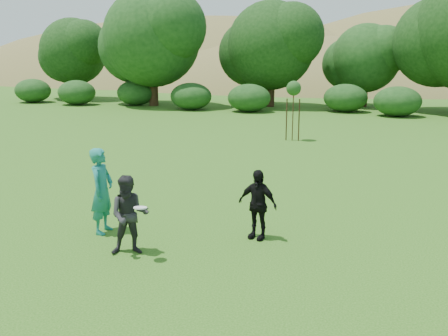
# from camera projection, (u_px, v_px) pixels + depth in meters

# --- Properties ---
(ground) EXTENTS (120.00, 120.00, 0.00)m
(ground) POSITION_uv_depth(u_px,v_px,m) (185.00, 246.00, 10.94)
(ground) COLOR #19470C
(ground) RESTS_ON ground
(player_teal) EXTENTS (0.53, 0.77, 2.02)m
(player_teal) POSITION_uv_depth(u_px,v_px,m) (102.00, 191.00, 11.59)
(player_teal) COLOR #1A756B
(player_teal) RESTS_ON ground
(player_grey) EXTENTS (1.01, 0.92, 1.70)m
(player_grey) POSITION_uv_depth(u_px,v_px,m) (129.00, 215.00, 10.38)
(player_grey) COLOR #272629
(player_grey) RESTS_ON ground
(player_black) EXTENTS (1.01, 0.62, 1.61)m
(player_black) POSITION_uv_depth(u_px,v_px,m) (257.00, 204.00, 11.26)
(player_black) COLOR black
(player_black) RESTS_ON ground
(frisbee) EXTENTS (0.27, 0.27, 0.05)m
(frisbee) POSITION_uv_depth(u_px,v_px,m) (140.00, 208.00, 9.96)
(frisbee) COLOR white
(frisbee) RESTS_ON ground
(sapling) EXTENTS (0.70, 0.70, 2.85)m
(sapling) POSITION_uv_depth(u_px,v_px,m) (294.00, 90.00, 23.53)
(sapling) COLOR #3E2818
(sapling) RESTS_ON ground
(hillside) EXTENTS (150.00, 72.00, 52.00)m
(hillside) POSITION_uv_depth(u_px,v_px,m) (341.00, 158.00, 77.69)
(hillside) COLOR olive
(hillside) RESTS_ON ground
(tree_row) EXTENTS (53.92, 10.38, 9.62)m
(tree_row) POSITION_uv_depth(u_px,v_px,m) (370.00, 42.00, 35.71)
(tree_row) COLOR #3A2616
(tree_row) RESTS_ON ground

